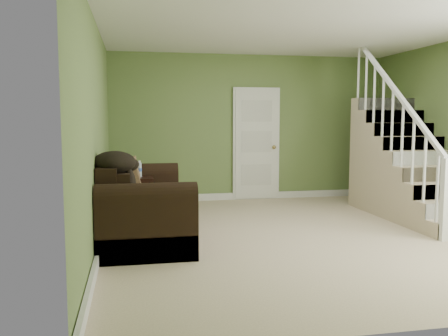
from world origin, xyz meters
name	(u,v)px	position (x,y,z in m)	size (l,w,h in m)	color
floor	(303,234)	(0.00, 0.00, 0.00)	(5.00, 5.50, 0.01)	tan
ceiling	(306,25)	(0.00, 0.00, 2.60)	(5.00, 5.50, 0.01)	white
wall_back	(250,128)	(0.00, 2.75, 1.30)	(5.00, 0.04, 2.60)	olive
wall_left	(97,133)	(-2.50, 0.00, 1.30)	(0.04, 5.50, 2.60)	olive
baseboard_back	(250,196)	(0.00, 2.72, 0.06)	(5.00, 0.04, 0.12)	white
baseboard_left	(102,239)	(-2.47, 0.00, 0.06)	(0.04, 5.50, 0.12)	white
door	(256,144)	(0.10, 2.71, 1.01)	(0.86, 0.12, 2.02)	white
staircase	(405,173)	(1.99, 0.97, 0.64)	(1.00, 2.51, 2.82)	tan
sofa	(140,208)	(-2.02, 0.32, 0.36)	(1.04, 2.40, 0.95)	black
side_table	(135,198)	(-2.09, 1.22, 0.33)	(0.55, 0.55, 0.87)	black
cat	(148,191)	(-1.93, 0.16, 0.59)	(0.29, 0.43, 0.21)	black
banana	(151,195)	(-1.90, 0.13, 0.54)	(0.06, 0.21, 0.06)	yellow
throw_pillow	(135,172)	(-2.08, 1.09, 0.72)	(0.11, 0.43, 0.43)	#462E1C
throw_blanket	(114,163)	(-2.31, -0.25, 0.98)	(0.47, 0.62, 0.26)	black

